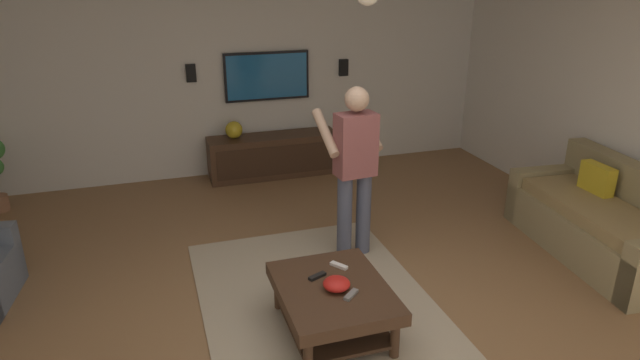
# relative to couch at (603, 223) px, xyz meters

# --- Properties ---
(ground_plane) EXTENTS (8.82, 8.82, 0.00)m
(ground_plane) POSITION_rel_couch_xyz_m (-0.32, 2.86, -0.32)
(ground_plane) COLOR olive
(wall_back_tv) EXTENTS (0.10, 6.93, 2.86)m
(wall_back_tv) POSITION_rel_couch_xyz_m (3.41, 2.86, 1.11)
(wall_back_tv) COLOR silver
(wall_back_tv) RESTS_ON ground
(area_rug) EXTENTS (3.03, 1.86, 0.01)m
(area_rug) POSITION_rel_couch_xyz_m (-0.18, 2.87, -0.31)
(area_rug) COLOR tan
(area_rug) RESTS_ON ground
(couch) EXTENTS (1.97, 1.03, 0.87)m
(couch) POSITION_rel_couch_xyz_m (0.00, 0.00, 0.00)
(couch) COLOR #93845B
(couch) RESTS_ON ground
(coffee_table) EXTENTS (1.00, 0.80, 0.40)m
(coffee_table) POSITION_rel_couch_xyz_m (-0.38, 2.87, -0.02)
(coffee_table) COLOR #422B1C
(coffee_table) RESTS_ON ground
(media_console) EXTENTS (0.45, 1.70, 0.55)m
(media_console) POSITION_rel_couch_xyz_m (3.07, 2.51, -0.04)
(media_console) COLOR #422B1C
(media_console) RESTS_ON ground
(tv) EXTENTS (0.05, 1.11, 0.63)m
(tv) POSITION_rel_couch_xyz_m (3.31, 2.51, 0.96)
(tv) COLOR black
(person_standing) EXTENTS (0.57, 0.57, 1.64)m
(person_standing) POSITION_rel_couch_xyz_m (0.73, 2.28, 0.61)
(person_standing) COLOR #4C5166
(person_standing) RESTS_ON ground
(bowl) EXTENTS (0.20, 0.20, 0.09)m
(bowl) POSITION_rel_couch_xyz_m (-0.43, 2.86, 0.13)
(bowl) COLOR red
(bowl) RESTS_ON coffee_table
(remote_white) EXTENTS (0.15, 0.12, 0.02)m
(remote_white) POSITION_rel_couch_xyz_m (-0.13, 2.73, 0.09)
(remote_white) COLOR white
(remote_white) RESTS_ON coffee_table
(remote_black) EXTENTS (0.10, 0.16, 0.02)m
(remote_black) POSITION_rel_couch_xyz_m (-0.23, 2.94, 0.09)
(remote_black) COLOR black
(remote_black) RESTS_ON coffee_table
(remote_grey) EXTENTS (0.13, 0.14, 0.02)m
(remote_grey) POSITION_rel_couch_xyz_m (-0.55, 2.79, 0.09)
(remote_grey) COLOR slate
(remote_grey) RESTS_ON coffee_table
(vase_round) EXTENTS (0.22, 0.22, 0.22)m
(vase_round) POSITION_rel_couch_xyz_m (3.11, 3.01, 0.34)
(vase_round) COLOR gold
(vase_round) RESTS_ON media_console
(wall_speaker_left) EXTENTS (0.06, 0.12, 0.22)m
(wall_speaker_left) POSITION_rel_couch_xyz_m (3.33, 1.45, 1.02)
(wall_speaker_left) COLOR black
(wall_speaker_right) EXTENTS (0.06, 0.12, 0.22)m
(wall_speaker_right) POSITION_rel_couch_xyz_m (3.33, 3.47, 1.06)
(wall_speaker_right) COLOR black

